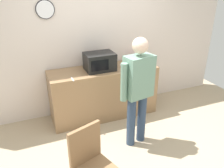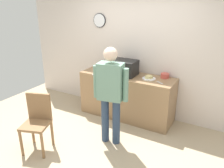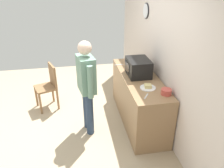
{
  "view_description": "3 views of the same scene",
  "coord_description": "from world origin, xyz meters",
  "px_view_note": "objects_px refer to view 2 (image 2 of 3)",
  "views": [
    {
      "loc": [
        -1.27,
        -2.31,
        2.33
      ],
      "look_at": [
        -0.0,
        0.8,
        0.8
      ],
      "focal_mm": 36.54,
      "sensor_mm": 36.0,
      "label": 1
    },
    {
      "loc": [
        1.86,
        -2.65,
        2.33
      ],
      "look_at": [
        -0.05,
        0.69,
        0.89
      ],
      "focal_mm": 36.11,
      "sensor_mm": 36.0,
      "label": 2
    },
    {
      "loc": [
        3.5,
        0.09,
        2.59
      ],
      "look_at": [
        0.11,
        0.69,
        0.87
      ],
      "focal_mm": 35.78,
      "sensor_mm": 36.0,
      "label": 3
    }
  ],
  "objects_px": {
    "salad_bowl": "(165,76)",
    "fork_utensil": "(95,74)",
    "microwave": "(124,68)",
    "wooden_chair": "(37,120)",
    "spoon_utensil": "(160,83)",
    "sandwich_plate": "(149,78)",
    "person_standing": "(111,90)"
  },
  "relations": [
    {
      "from": "salad_bowl",
      "to": "fork_utensil",
      "type": "distance_m",
      "value": 1.39
    },
    {
      "from": "microwave",
      "to": "wooden_chair",
      "type": "xyz_separation_m",
      "value": [
        -0.69,
        -1.68,
        -0.54
      ]
    },
    {
      "from": "salad_bowl",
      "to": "spoon_utensil",
      "type": "relative_size",
      "value": 0.95
    },
    {
      "from": "spoon_utensil",
      "to": "wooden_chair",
      "type": "bearing_deg",
      "value": -132.96
    },
    {
      "from": "fork_utensil",
      "to": "spoon_utensil",
      "type": "distance_m",
      "value": 1.33
    },
    {
      "from": "sandwich_plate",
      "to": "wooden_chair",
      "type": "height_order",
      "value": "sandwich_plate"
    },
    {
      "from": "microwave",
      "to": "person_standing",
      "type": "bearing_deg",
      "value": -75.55
    },
    {
      "from": "person_standing",
      "to": "wooden_chair",
      "type": "height_order",
      "value": "person_standing"
    },
    {
      "from": "sandwich_plate",
      "to": "microwave",
      "type": "bearing_deg",
      "value": -178.45
    },
    {
      "from": "microwave",
      "to": "sandwich_plate",
      "type": "xyz_separation_m",
      "value": [
        0.53,
        0.01,
        -0.13
      ]
    },
    {
      "from": "spoon_utensil",
      "to": "microwave",
      "type": "bearing_deg",
      "value": 173.24
    },
    {
      "from": "salad_bowl",
      "to": "fork_utensil",
      "type": "relative_size",
      "value": 0.95
    },
    {
      "from": "salad_bowl",
      "to": "fork_utensil",
      "type": "height_order",
      "value": "salad_bowl"
    },
    {
      "from": "sandwich_plate",
      "to": "wooden_chair",
      "type": "distance_m",
      "value": 2.13
    },
    {
      "from": "sandwich_plate",
      "to": "fork_utensil",
      "type": "height_order",
      "value": "sandwich_plate"
    },
    {
      "from": "salad_bowl",
      "to": "person_standing",
      "type": "xyz_separation_m",
      "value": [
        -0.53,
        -1.17,
        0.01
      ]
    },
    {
      "from": "fork_utensil",
      "to": "spoon_utensil",
      "type": "relative_size",
      "value": 1.0
    },
    {
      "from": "sandwich_plate",
      "to": "person_standing",
      "type": "distance_m",
      "value": 1.01
    },
    {
      "from": "microwave",
      "to": "spoon_utensil",
      "type": "height_order",
      "value": "microwave"
    },
    {
      "from": "microwave",
      "to": "sandwich_plate",
      "type": "relative_size",
      "value": 1.98
    },
    {
      "from": "sandwich_plate",
      "to": "person_standing",
      "type": "xyz_separation_m",
      "value": [
        -0.29,
        -0.96,
        0.03
      ]
    },
    {
      "from": "microwave",
      "to": "person_standing",
      "type": "xyz_separation_m",
      "value": [
        0.24,
        -0.95,
        -0.1
      ]
    },
    {
      "from": "sandwich_plate",
      "to": "spoon_utensil",
      "type": "distance_m",
      "value": 0.27
    },
    {
      "from": "salad_bowl",
      "to": "spoon_utensil",
      "type": "bearing_deg",
      "value": -88.4
    },
    {
      "from": "fork_utensil",
      "to": "wooden_chair",
      "type": "distance_m",
      "value": 1.5
    },
    {
      "from": "microwave",
      "to": "spoon_utensil",
      "type": "bearing_deg",
      "value": -6.76
    },
    {
      "from": "salad_bowl",
      "to": "person_standing",
      "type": "distance_m",
      "value": 1.29
    },
    {
      "from": "fork_utensil",
      "to": "person_standing",
      "type": "relative_size",
      "value": 0.1
    },
    {
      "from": "spoon_utensil",
      "to": "person_standing",
      "type": "relative_size",
      "value": 0.1
    },
    {
      "from": "microwave",
      "to": "sandwich_plate",
      "type": "bearing_deg",
      "value": 1.55
    },
    {
      "from": "microwave",
      "to": "person_standing",
      "type": "height_order",
      "value": "person_standing"
    },
    {
      "from": "salad_bowl",
      "to": "wooden_chair",
      "type": "distance_m",
      "value": 2.44
    }
  ]
}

